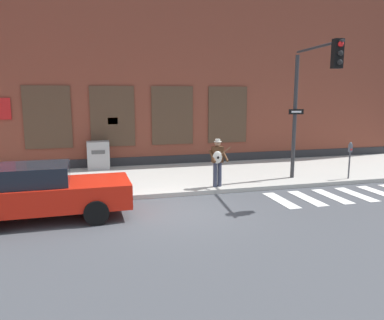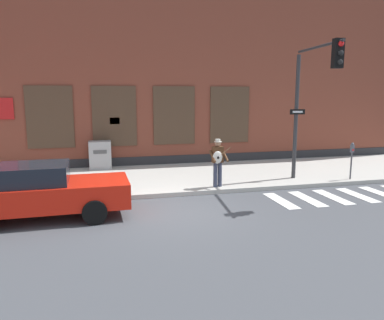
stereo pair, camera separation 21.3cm
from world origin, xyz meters
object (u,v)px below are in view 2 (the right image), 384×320
object	(u,v)px
traffic_light	(312,89)
red_car	(42,191)
busker	(218,160)
parking_meter	(352,155)
utility_box	(100,155)

from	to	relation	value
traffic_light	red_car	bearing A→B (deg)	-172.69
busker	traffic_light	distance (m)	4.10
parking_meter	busker	bearing A→B (deg)	179.32
busker	parking_meter	xyz separation A→B (m)	(5.41, -0.06, -0.03)
busker	traffic_light	xyz separation A→B (m)	(3.24, -0.54, 2.45)
busker	traffic_light	size ratio (longest dim) A/B	0.35
red_car	busker	xyz separation A→B (m)	(5.63, 1.68, 0.36)
busker	utility_box	size ratio (longest dim) A/B	1.39
red_car	parking_meter	size ratio (longest dim) A/B	3.23
traffic_light	parking_meter	size ratio (longest dim) A/B	3.42
busker	utility_box	xyz separation A→B (m)	(-4.02, 4.44, -0.36)
red_car	busker	size ratio (longest dim) A/B	2.71
red_car	traffic_light	world-z (taller)	traffic_light
busker	utility_box	world-z (taller)	busker
traffic_light	busker	bearing A→B (deg)	170.59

